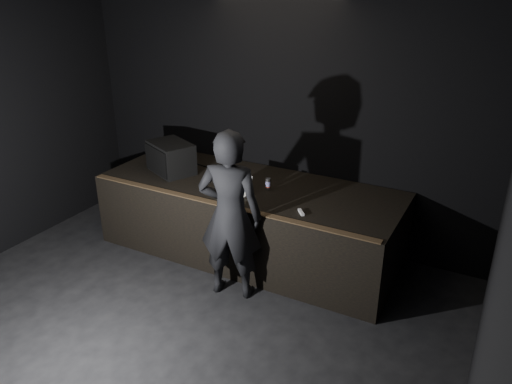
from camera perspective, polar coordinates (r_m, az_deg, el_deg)
The scene contains 11 objects.
ground at distance 5.26m, azimuth -16.24°, elevation -19.77°, with size 7.00×7.00×0.00m, color black.
room_walls at distance 4.18m, azimuth -19.34°, elevation 1.01°, with size 6.10×7.10×3.52m.
stage_riser at distance 6.77m, azimuth -0.77°, elevation -3.04°, with size 4.00×1.50×1.00m, color black.
riser_lip at distance 6.00m, azimuth -4.08°, elevation -1.39°, with size 3.92×0.10×0.01m, color brown.
stage_monitor at distance 7.00m, azimuth -9.72°, elevation 3.90°, with size 0.77×0.68×0.43m.
cable at distance 7.08m, azimuth -4.78°, elevation 2.64°, with size 0.02×0.02×0.92m, color black.
laptop at distance 6.27m, azimuth -2.25°, elevation 0.37°, with size 0.39×0.36×0.24m.
beer_can at distance 6.37m, azimuth 1.38°, elevation 0.91°, with size 0.06×0.06×0.15m.
plastic_cup at distance 7.07m, azimuth -3.29°, elevation 3.02°, with size 0.08×0.08×0.10m, color white.
wii_remote at distance 5.79m, azimuth 5.17°, elevation -2.32°, with size 0.04×0.15×0.03m, color silver.
person at distance 5.67m, azimuth -2.97°, elevation -2.72°, with size 0.74×0.49×2.04m, color black.
Camera 1 is at (2.95, -2.55, 3.53)m, focal length 35.00 mm.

